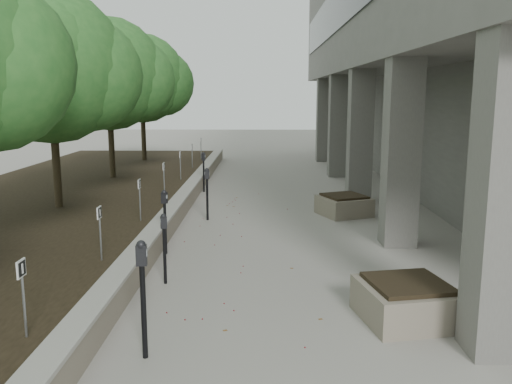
{
  "coord_description": "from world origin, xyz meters",
  "views": [
    {
      "loc": [
        0.47,
        -5.43,
        3.24
      ],
      "look_at": [
        0.3,
        6.02,
        1.16
      ],
      "focal_mm": 37.64,
      "sensor_mm": 36.0,
      "label": 1
    }
  ],
  "objects_px": {
    "parking_meter_1": "(143,300)",
    "parking_meter_2": "(164,249)",
    "parking_meter_3": "(165,222)",
    "crabapple_tree_4": "(109,98)",
    "parking_meter_5": "(204,172)",
    "planter_back": "(344,205)",
    "planter_front": "(407,301)",
    "crabapple_tree_5": "(142,97)",
    "parking_meter_4": "(207,194)",
    "crabapple_tree_3": "(52,100)"
  },
  "relations": [
    {
      "from": "parking_meter_1",
      "to": "parking_meter_2",
      "type": "relative_size",
      "value": 1.22
    },
    {
      "from": "parking_meter_3",
      "to": "crabapple_tree_4",
      "type": "bearing_deg",
      "value": 131.4
    },
    {
      "from": "parking_meter_5",
      "to": "planter_back",
      "type": "xyz_separation_m",
      "value": [
        4.21,
        -3.46,
        -0.4
      ]
    },
    {
      "from": "parking_meter_1",
      "to": "planter_front",
      "type": "distance_m",
      "value": 3.78
    },
    {
      "from": "crabapple_tree_5",
      "to": "planter_back",
      "type": "height_order",
      "value": "crabapple_tree_5"
    },
    {
      "from": "crabapple_tree_4",
      "to": "crabapple_tree_5",
      "type": "relative_size",
      "value": 1.0
    },
    {
      "from": "parking_meter_5",
      "to": "parking_meter_3",
      "type": "bearing_deg",
      "value": -77.71
    },
    {
      "from": "parking_meter_1",
      "to": "parking_meter_4",
      "type": "height_order",
      "value": "parking_meter_1"
    },
    {
      "from": "parking_meter_3",
      "to": "parking_meter_5",
      "type": "relative_size",
      "value": 0.99
    },
    {
      "from": "crabapple_tree_5",
      "to": "parking_meter_2",
      "type": "distance_m",
      "value": 15.19
    },
    {
      "from": "crabapple_tree_3",
      "to": "parking_meter_1",
      "type": "bearing_deg",
      "value": -62.27
    },
    {
      "from": "parking_meter_2",
      "to": "parking_meter_5",
      "type": "height_order",
      "value": "parking_meter_5"
    },
    {
      "from": "crabapple_tree_3",
      "to": "planter_front",
      "type": "bearing_deg",
      "value": -39.37
    },
    {
      "from": "crabapple_tree_3",
      "to": "parking_meter_5",
      "type": "relative_size",
      "value": 4.02
    },
    {
      "from": "parking_meter_2",
      "to": "parking_meter_3",
      "type": "xyz_separation_m",
      "value": [
        -0.31,
        1.78,
        0.05
      ]
    },
    {
      "from": "crabapple_tree_4",
      "to": "parking_meter_1",
      "type": "relative_size",
      "value": 3.58
    },
    {
      "from": "parking_meter_2",
      "to": "parking_meter_4",
      "type": "bearing_deg",
      "value": 68.14
    },
    {
      "from": "parking_meter_1",
      "to": "planter_back",
      "type": "height_order",
      "value": "parking_meter_1"
    },
    {
      "from": "crabapple_tree_5",
      "to": "parking_meter_5",
      "type": "relative_size",
      "value": 4.02
    },
    {
      "from": "parking_meter_3",
      "to": "parking_meter_5",
      "type": "distance_m",
      "value": 7.13
    },
    {
      "from": "parking_meter_5",
      "to": "crabapple_tree_4",
      "type": "bearing_deg",
      "value": -178.76
    },
    {
      "from": "parking_meter_1",
      "to": "parking_meter_2",
      "type": "bearing_deg",
      "value": 89.97
    },
    {
      "from": "parking_meter_1",
      "to": "parking_meter_3",
      "type": "xyz_separation_m",
      "value": [
        -0.55,
        4.45,
        -0.09
      ]
    },
    {
      "from": "crabapple_tree_5",
      "to": "planter_front",
      "type": "distance_m",
      "value": 17.87
    },
    {
      "from": "crabapple_tree_4",
      "to": "parking_meter_4",
      "type": "bearing_deg",
      "value": -51.32
    },
    {
      "from": "parking_meter_2",
      "to": "crabapple_tree_4",
      "type": "bearing_deg",
      "value": 91.42
    },
    {
      "from": "crabapple_tree_4",
      "to": "planter_back",
      "type": "height_order",
      "value": "crabapple_tree_4"
    },
    {
      "from": "parking_meter_4",
      "to": "planter_front",
      "type": "relative_size",
      "value": 1.09
    },
    {
      "from": "planter_front",
      "to": "planter_back",
      "type": "distance_m",
      "value": 6.94
    },
    {
      "from": "parking_meter_2",
      "to": "planter_back",
      "type": "xyz_separation_m",
      "value": [
        3.9,
        5.45,
        -0.34
      ]
    },
    {
      "from": "crabapple_tree_3",
      "to": "crabapple_tree_5",
      "type": "bearing_deg",
      "value": 90.0
    },
    {
      "from": "parking_meter_2",
      "to": "parking_meter_3",
      "type": "distance_m",
      "value": 1.81
    },
    {
      "from": "parking_meter_1",
      "to": "parking_meter_5",
      "type": "relative_size",
      "value": 1.12
    },
    {
      "from": "parking_meter_2",
      "to": "parking_meter_4",
      "type": "xyz_separation_m",
      "value": [
        0.24,
        4.8,
        0.06
      ]
    },
    {
      "from": "crabapple_tree_3",
      "to": "planter_front",
      "type": "xyz_separation_m",
      "value": [
        7.36,
        -6.03,
        -2.82
      ]
    },
    {
      "from": "crabapple_tree_3",
      "to": "parking_meter_4",
      "type": "distance_m",
      "value": 4.52
    },
    {
      "from": "parking_meter_2",
      "to": "parking_meter_4",
      "type": "relative_size",
      "value": 0.91
    },
    {
      "from": "parking_meter_1",
      "to": "planter_front",
      "type": "bearing_deg",
      "value": 13.42
    },
    {
      "from": "crabapple_tree_4",
      "to": "planter_back",
      "type": "bearing_deg",
      "value": -28.77
    },
    {
      "from": "parking_meter_2",
      "to": "planter_front",
      "type": "bearing_deg",
      "value": -40.44
    },
    {
      "from": "crabapple_tree_5",
      "to": "parking_meter_4",
      "type": "xyz_separation_m",
      "value": [
        3.8,
        -9.74,
        -2.43
      ]
    },
    {
      "from": "parking_meter_4",
      "to": "planter_back",
      "type": "bearing_deg",
      "value": -1.62
    },
    {
      "from": "crabapple_tree_4",
      "to": "parking_meter_3",
      "type": "distance_m",
      "value": 8.77
    },
    {
      "from": "parking_meter_4",
      "to": "planter_back",
      "type": "distance_m",
      "value": 3.74
    },
    {
      "from": "parking_meter_1",
      "to": "parking_meter_5",
      "type": "height_order",
      "value": "parking_meter_1"
    },
    {
      "from": "crabapple_tree_3",
      "to": "parking_meter_5",
      "type": "xyz_separation_m",
      "value": [
        3.25,
        4.37,
        -2.44
      ]
    },
    {
      "from": "crabapple_tree_4",
      "to": "planter_front",
      "type": "distance_m",
      "value": 13.56
    },
    {
      "from": "parking_meter_3",
      "to": "planter_back",
      "type": "bearing_deg",
      "value": 59.79
    },
    {
      "from": "crabapple_tree_3",
      "to": "parking_meter_4",
      "type": "xyz_separation_m",
      "value": [
        3.8,
        0.26,
        -2.43
      ]
    },
    {
      "from": "crabapple_tree_4",
      "to": "planter_back",
      "type": "xyz_separation_m",
      "value": [
        7.46,
        -4.1,
        -2.84
      ]
    }
  ]
}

